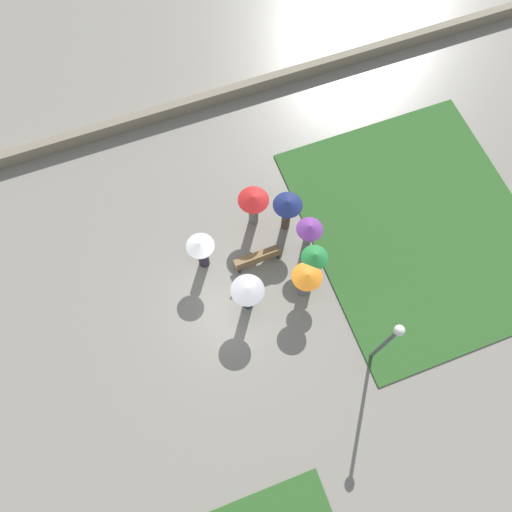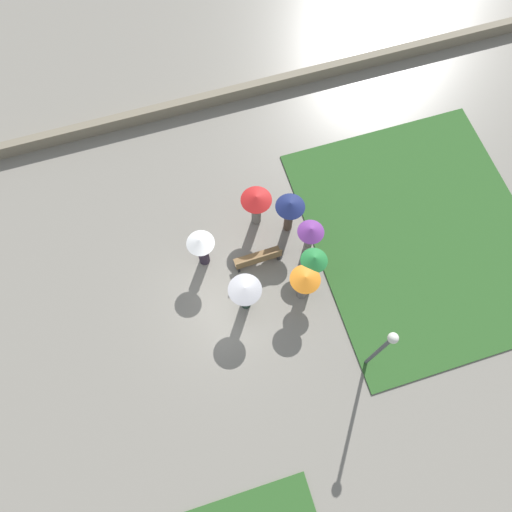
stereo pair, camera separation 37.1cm
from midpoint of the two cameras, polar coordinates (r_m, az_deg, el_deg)
The scene contains 12 objects.
ground_plane at distance 18.07m, azimuth -3.09°, elevation -5.24°, with size 90.00×90.00×0.00m, color gray.
lawn_patch_near at distance 20.04m, azimuth 17.62°, elevation 3.20°, with size 8.14×9.83×0.06m.
parapet_wall at distance 21.97m, azimuth -10.87°, elevation 15.84°, with size 45.00×0.35×0.61m.
park_bench at distance 18.10m, azimuth -0.35°, elevation -0.32°, with size 1.75×0.46×0.90m.
lamp_post at distance 15.56m, azimuth 14.27°, elevation -9.29°, with size 0.32×0.32×3.88m.
crowd_person_white at distance 17.49m, azimuth -6.89°, elevation 0.70°, with size 0.98×0.98×1.87m.
crowd_person_grey at distance 16.79m, azimuth -1.60°, elevation -4.32°, with size 1.14×1.14×1.84m.
crowd_person_red at distance 18.05m, azimuth -0.89°, elevation 6.00°, with size 1.13×1.13×1.86m.
crowd_person_orange at distance 17.00m, azimuth 5.11°, elevation -2.79°, with size 1.05×1.05×1.85m.
crowd_person_navy at distance 17.87m, azimuth 3.00°, elevation 5.47°, with size 1.06×1.06×1.96m.
crowd_person_green at distance 17.23m, azimuth 5.99°, elevation -0.56°, with size 0.93×0.93×1.91m.
crowd_person_purple at distance 17.59m, azimuth 5.48°, elevation 2.76°, with size 0.95×0.95×1.86m.
Camera 1 is at (1.09, 5.20, 17.27)m, focal length 35.00 mm.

